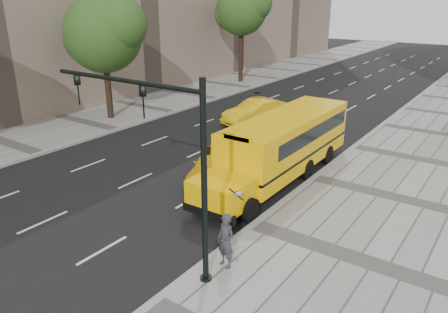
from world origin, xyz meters
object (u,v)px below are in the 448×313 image
Objects in this scene: pedestrian at (226,241)px; traffic_signal at (166,150)px; taxi_near at (215,164)px; taxi_far at (257,112)px; tree_c at (242,9)px; tree_b at (104,33)px; school_bus at (284,142)px.

pedestrian is 3.50m from traffic_signal.
taxi_far is at bearing 91.02° from taxi_near.
tree_c is 5.15× the size of pedestrian.
tree_c is (-0.01, 17.07, 1.10)m from tree_b.
traffic_signal is at bearing -83.28° from taxi_near.
tree_b is 1.91× the size of taxi_near.
school_bus is 9.40m from taxi_far.
traffic_signal reaches higher than pedestrian.
traffic_signal is at bearing -35.71° from tree_b.
tree_c is 24.93m from school_bus.
taxi_near is (12.40, -4.44, -5.25)m from tree_b.
taxi_far is at bearing 111.97° from traffic_signal.
traffic_signal is (3.19, -6.77, 3.33)m from taxi_near.
traffic_signal is (15.60, -28.28, -3.02)m from tree_c.
pedestrian is 0.29× the size of traffic_signal.
tree_b reaches higher than taxi_far.
tree_b is at bearing 141.78° from taxi_near.
pedestrian is at bearing 31.82° from traffic_signal.
traffic_signal is (6.57, -16.30, 3.25)m from taxi_far.
tree_b is at bearing -89.98° from tree_c.
school_bus reaches higher than taxi_near.
school_bus is 2.27× the size of taxi_far.
tree_c reaches higher than school_bus.
tree_c reaches higher than taxi_far.
tree_b is at bearing 171.64° from school_bus.
tree_c is 32.43m from traffic_signal.
pedestrian is at bearing -31.01° from tree_b.
taxi_near is at bearing 141.81° from pedestrian.
taxi_far is 17.87m from traffic_signal.
taxi_near is 8.19m from traffic_signal.
tree_b is 0.74× the size of school_bus.
school_bus is 6.25× the size of pedestrian.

